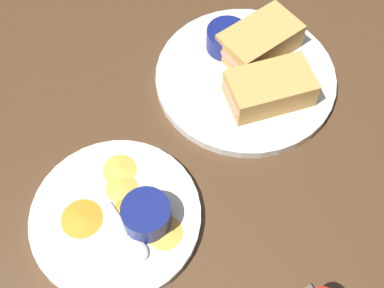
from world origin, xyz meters
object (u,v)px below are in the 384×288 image
at_px(ramekin_dark_sauce, 227,38).
at_px(spoon_by_dark_ramekin, 237,70).
at_px(plate_sandwich_main, 245,77).
at_px(sandwich_half_far, 260,41).
at_px(sandwich_half_near, 270,88).
at_px(plate_chips_companion, 116,216).
at_px(ramekin_light_gravy, 146,215).
at_px(spoon_by_gravy_ramekin, 134,242).

distance_m(ramekin_dark_sauce, spoon_by_dark_ramekin, 0.06).
distance_m(plate_sandwich_main, sandwich_half_far, 0.06).
bearing_deg(plate_sandwich_main, sandwich_half_far, -142.82).
xyz_separation_m(sandwich_half_near, plate_chips_companion, (0.30, 0.07, -0.03)).
bearing_deg(ramekin_light_gravy, plate_chips_companion, -39.81).
height_order(plate_sandwich_main, plate_chips_companion, same).
xyz_separation_m(sandwich_half_near, ramekin_dark_sauce, (0.00, -0.12, -0.00)).
height_order(sandwich_half_far, ramekin_dark_sauce, sandwich_half_far).
bearing_deg(ramekin_dark_sauce, spoon_by_gravy_ramekin, 40.24).
height_order(sandwich_half_far, spoon_by_gravy_ramekin, sandwich_half_far).
xyz_separation_m(sandwich_half_far, plate_chips_companion, (0.33, 0.16, -0.03)).
distance_m(ramekin_dark_sauce, plate_chips_companion, 0.35).
bearing_deg(spoon_by_dark_ramekin, ramekin_dark_sauce, -101.87).
height_order(sandwich_half_near, spoon_by_gravy_ramekin, sandwich_half_near).
bearing_deg(spoon_by_dark_ramekin, sandwich_half_near, 103.37).
relative_size(plate_sandwich_main, sandwich_half_near, 2.07).
xyz_separation_m(spoon_by_dark_ramekin, spoon_by_gravy_ramekin, (0.27, 0.19, 0.00)).
distance_m(ramekin_dark_sauce, spoon_by_gravy_ramekin, 0.37).
height_order(ramekin_light_gravy, spoon_by_gravy_ramekin, ramekin_light_gravy).
bearing_deg(spoon_by_dark_ramekin, plate_chips_companion, 26.03).
xyz_separation_m(sandwich_half_far, ramekin_dark_sauce, (0.04, -0.03, -0.00)).
xyz_separation_m(spoon_by_dark_ramekin, plate_chips_companion, (0.28, 0.14, -0.01)).
bearing_deg(ramekin_dark_sauce, sandwich_half_near, 92.30).
xyz_separation_m(ramekin_light_gravy, spoon_by_gravy_ramekin, (0.03, 0.02, -0.02)).
xyz_separation_m(plate_chips_companion, spoon_by_gravy_ramekin, (-0.01, 0.05, 0.01)).
distance_m(plate_chips_companion, spoon_by_gravy_ramekin, 0.05).
xyz_separation_m(ramekin_dark_sauce, spoon_by_dark_ramekin, (0.01, 0.05, -0.02)).
xyz_separation_m(plate_sandwich_main, spoon_by_dark_ramekin, (0.01, -0.01, 0.01)).
height_order(sandwich_half_near, plate_chips_companion, sandwich_half_near).
distance_m(spoon_by_dark_ramekin, ramekin_light_gravy, 0.30).
distance_m(sandwich_half_near, spoon_by_dark_ramekin, 0.07).
bearing_deg(spoon_by_gravy_ramekin, plate_chips_companion, -82.88).
bearing_deg(sandwich_half_far, ramekin_dark_sauce, -37.35).
height_order(spoon_by_dark_ramekin, plate_chips_companion, spoon_by_dark_ramekin).
distance_m(sandwich_half_far, spoon_by_dark_ramekin, 0.06).
height_order(ramekin_dark_sauce, spoon_by_dark_ramekin, ramekin_dark_sauce).
height_order(plate_sandwich_main, sandwich_half_far, sandwich_half_far).
xyz_separation_m(sandwich_half_near, sandwich_half_far, (-0.04, -0.09, 0.00)).
xyz_separation_m(plate_sandwich_main, plate_chips_companion, (0.29, 0.12, 0.00)).
distance_m(plate_sandwich_main, spoon_by_gravy_ramekin, 0.33).
height_order(ramekin_dark_sauce, plate_chips_companion, ramekin_dark_sauce).
relative_size(plate_sandwich_main, ramekin_dark_sauce, 4.27).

